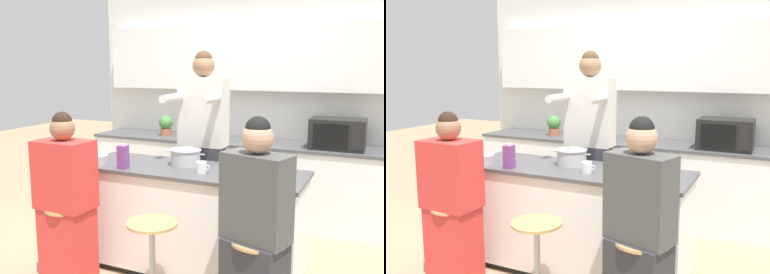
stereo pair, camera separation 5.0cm
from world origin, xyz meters
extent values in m
plane|color=tan|center=(0.00, 0.00, 0.00)|extent=(16.00, 16.00, 0.00)
cube|color=silver|center=(0.00, 1.84, 1.35)|extent=(4.07, 0.06, 2.70)
cube|color=white|center=(0.00, 1.73, 1.83)|extent=(3.74, 0.16, 0.75)
cube|color=white|center=(0.00, 1.51, 0.43)|extent=(3.74, 0.58, 0.85)
cube|color=#4C4C4F|center=(0.00, 1.51, 0.87)|extent=(3.77, 0.61, 0.03)
cube|color=black|center=(0.00, 0.00, 0.03)|extent=(1.79, 0.53, 0.06)
cube|color=white|center=(0.00, 0.00, 0.46)|extent=(1.87, 0.61, 0.81)
cube|color=#4C4C4F|center=(0.00, 0.00, 0.88)|extent=(1.91, 0.65, 0.03)
cylinder|color=#B7BABC|center=(-0.76, -0.59, 0.32)|extent=(0.04, 0.04, 0.61)
cylinder|color=tan|center=(-0.76, -0.59, 0.63)|extent=(0.36, 0.36, 0.02)
cylinder|color=#B7BABC|center=(0.00, -0.61, 0.32)|extent=(0.04, 0.04, 0.61)
cylinder|color=tan|center=(0.00, -0.61, 0.63)|extent=(0.36, 0.36, 0.02)
cylinder|color=tan|center=(0.76, -0.60, 0.63)|extent=(0.36, 0.36, 0.02)
cube|color=#383842|center=(-0.10, 0.52, 0.50)|extent=(0.37, 0.23, 0.99)
cube|color=silver|center=(-0.10, 0.52, 1.31)|extent=(0.44, 0.23, 0.64)
cylinder|color=silver|center=(-0.27, 0.24, 1.45)|extent=(0.07, 0.35, 0.07)
cylinder|color=silver|center=(0.09, 0.24, 1.45)|extent=(0.07, 0.35, 0.07)
sphere|color=#936B4C|center=(-0.10, 0.52, 1.73)|extent=(0.21, 0.21, 0.20)
sphere|color=#513823|center=(-0.10, 0.52, 1.79)|extent=(0.16, 0.16, 0.16)
cube|color=red|center=(-0.77, -0.61, 0.32)|extent=(0.40, 0.28, 0.64)
cube|color=red|center=(-0.77, -0.61, 0.91)|extent=(0.43, 0.30, 0.53)
sphere|color=#936B4C|center=(-0.77, -0.61, 1.26)|extent=(0.19, 0.19, 0.19)
sphere|color=black|center=(-0.77, -0.61, 1.32)|extent=(0.15, 0.15, 0.15)
cube|color=#4C4C4C|center=(0.75, -0.61, 0.92)|extent=(0.46, 0.33, 0.56)
sphere|color=tan|center=(0.75, -0.61, 1.30)|extent=(0.24, 0.24, 0.20)
sphere|color=black|center=(0.75, -0.61, 1.35)|extent=(0.19, 0.19, 0.16)
cylinder|color=#B7BABC|center=(-0.07, 0.09, 0.96)|extent=(0.25, 0.25, 0.13)
cylinder|color=#B7BABC|center=(-0.07, 0.09, 1.03)|extent=(0.27, 0.27, 0.01)
cylinder|color=#B7BABC|center=(-0.22, 0.09, 1.00)|extent=(0.05, 0.01, 0.01)
cylinder|color=#B7BABC|center=(0.08, 0.09, 1.00)|extent=(0.05, 0.01, 0.01)
cylinder|color=#B7BABC|center=(-0.78, -0.20, 0.94)|extent=(0.20, 0.20, 0.08)
cylinder|color=white|center=(0.16, -0.11, 0.94)|extent=(0.09, 0.09, 0.09)
torus|color=white|center=(0.21, -0.11, 0.95)|extent=(0.04, 0.01, 0.04)
cylinder|color=#DB4C51|center=(0.66, -0.18, 0.95)|extent=(0.09, 0.09, 0.10)
torus|color=#DB4C51|center=(0.71, -0.18, 0.95)|extent=(0.04, 0.01, 0.04)
cube|color=#7A428E|center=(-0.49, -0.23, 0.99)|extent=(0.07, 0.07, 0.19)
cylinder|color=white|center=(-0.49, -0.23, 1.10)|extent=(0.03, 0.03, 0.02)
cube|color=black|center=(1.00, 1.48, 1.04)|extent=(0.54, 0.37, 0.31)
cube|color=black|center=(0.96, 1.29, 1.04)|extent=(0.34, 0.01, 0.24)
cube|color=black|center=(1.20, 1.29, 1.04)|extent=(0.10, 0.01, 0.25)
cylinder|color=#A86042|center=(-1.02, 1.51, 0.93)|extent=(0.13, 0.13, 0.09)
sphere|color=#478942|center=(-1.02, 1.51, 1.04)|extent=(0.17, 0.17, 0.17)
camera|label=1|loc=(1.45, -3.10, 1.73)|focal=40.00mm
camera|label=2|loc=(1.50, -3.08, 1.73)|focal=40.00mm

